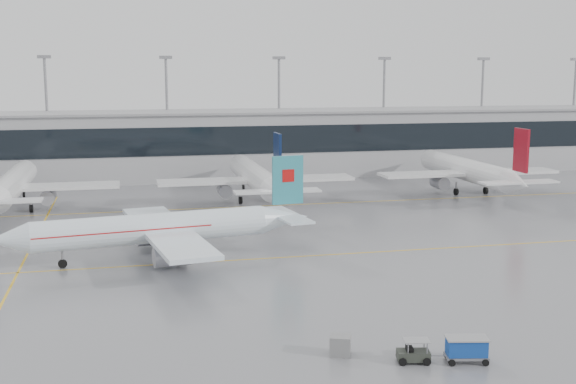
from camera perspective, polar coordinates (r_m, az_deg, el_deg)
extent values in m
plane|color=gray|center=(77.74, 1.98, -5.05)|extent=(320.00, 320.00, 0.00)
cube|color=gold|center=(77.73, 1.98, -5.05)|extent=(120.00, 0.25, 0.01)
cube|color=gold|center=(106.33, -2.17, -1.11)|extent=(120.00, 0.25, 0.01)
cube|color=gold|center=(90.47, -19.35, -3.51)|extent=(0.25, 60.00, 0.01)
cube|color=#9E9EA2|center=(136.78, -4.69, 3.75)|extent=(180.00, 15.00, 12.00)
cube|color=black|center=(129.21, -4.22, 4.09)|extent=(180.00, 0.20, 5.00)
cube|color=gray|center=(136.32, -4.73, 6.34)|extent=(182.00, 16.00, 0.40)
cylinder|color=gray|center=(141.64, -18.48, 5.52)|extent=(0.50, 0.50, 22.00)
cube|color=gray|center=(141.42, -18.72, 10.09)|extent=(2.40, 1.00, 0.60)
cylinder|color=gray|center=(141.23, -9.52, 5.86)|extent=(0.50, 0.50, 22.00)
cube|color=gray|center=(141.02, -9.64, 10.45)|extent=(2.40, 1.00, 0.60)
cylinder|color=gray|center=(144.23, -0.72, 6.06)|extent=(0.50, 0.50, 22.00)
cube|color=gray|center=(144.01, -0.72, 10.55)|extent=(2.40, 1.00, 0.60)
cylinder|color=gray|center=(150.41, 7.55, 6.12)|extent=(0.50, 0.50, 22.00)
cube|color=gray|center=(150.21, 7.65, 10.42)|extent=(2.40, 1.00, 0.60)
cylinder|color=gray|center=(159.42, 15.03, 6.06)|extent=(0.50, 0.50, 22.00)
cube|color=gray|center=(159.23, 15.20, 10.12)|extent=(2.40, 1.00, 0.60)
cylinder|color=gray|center=(170.80, 21.60, 5.93)|extent=(0.50, 0.50, 22.00)
cube|color=gray|center=(170.62, 21.83, 9.71)|extent=(2.40, 1.00, 0.60)
cylinder|color=white|center=(76.66, -10.71, -2.84)|extent=(24.34, 6.77, 3.17)
cone|color=white|center=(75.40, -21.28, -3.53)|extent=(4.43, 3.73, 3.17)
cone|color=white|center=(80.68, -0.29, -2.06)|extent=(6.01, 3.98, 3.17)
cube|color=white|center=(77.03, -9.61, -3.05)|extent=(8.89, 26.61, 0.45)
cube|color=white|center=(80.69, -0.16, -1.85)|extent=(4.29, 10.37, 0.25)
cube|color=teal|center=(80.09, -0.02, 0.96)|extent=(3.61, 0.89, 5.40)
cylinder|color=#9A9AA2|center=(72.70, -9.17, -5.00)|extent=(3.88, 2.62, 2.10)
cylinder|color=#9A9AA2|center=(81.85, -10.63, -3.42)|extent=(3.88, 2.62, 2.10)
cylinder|color=gray|center=(76.06, -17.41, -4.95)|extent=(0.20, 0.20, 1.32)
cylinder|color=black|center=(76.22, -17.38, -5.43)|extent=(0.93, 0.43, 0.90)
cylinder|color=gray|center=(75.16, -8.41, -4.70)|extent=(0.24, 0.24, 1.32)
cylinder|color=black|center=(75.32, -8.40, -5.19)|extent=(1.16, 0.61, 1.10)
cylinder|color=gray|center=(80.10, -9.26, -3.84)|extent=(0.24, 0.24, 1.32)
cylinder|color=black|center=(80.25, -9.25, -4.30)|extent=(1.16, 0.61, 1.10)
cube|color=#B70F0F|center=(80.01, -0.02, 1.32)|extent=(1.45, 0.66, 1.40)
cube|color=#B70F0F|center=(76.13, -12.94, -2.85)|extent=(18.28, 5.88, 0.12)
cylinder|color=white|center=(109.96, -20.92, 0.62)|extent=(3.59, 27.36, 3.59)
cone|color=white|center=(125.36, -19.95, 1.69)|extent=(3.59, 4.00, 3.59)
cube|color=white|center=(108.55, -21.01, 0.30)|extent=(29.64, 5.00, 0.45)
cylinder|color=#9A9AA2|center=(108.69, -18.42, -0.35)|extent=(2.10, 3.60, 2.10)
cylinder|color=gray|center=(120.81, -20.16, 0.17)|extent=(0.20, 0.20, 1.56)
cylinder|color=black|center=(120.92, -20.14, -0.19)|extent=(0.30, 0.90, 0.90)
cylinder|color=gray|center=(107.56, -19.65, -0.82)|extent=(0.24, 0.24, 1.56)
cylinder|color=black|center=(107.69, -19.63, -1.23)|extent=(0.45, 1.10, 1.10)
cylinder|color=white|center=(110.57, -2.66, 1.28)|extent=(3.59, 27.36, 3.59)
cone|color=white|center=(125.90, -3.94, 2.26)|extent=(3.59, 4.00, 3.59)
cone|color=white|center=(94.59, -0.88, -0.09)|extent=(3.59, 5.60, 3.59)
cube|color=white|center=(109.17, -2.52, 0.97)|extent=(29.64, 5.00, 0.45)
cube|color=white|center=(94.35, -0.86, 0.07)|extent=(11.40, 2.80, 0.25)
cube|color=#0B183C|center=(93.52, -0.84, 2.81)|extent=(0.35, 3.60, 6.12)
cylinder|color=#9A9AA2|center=(109.14, -5.04, 0.14)|extent=(2.10, 3.60, 2.10)
cylinder|color=#9A9AA2|center=(110.83, -0.12, 0.32)|extent=(2.10, 3.60, 2.10)
cylinder|color=gray|center=(121.36, -3.56, 0.77)|extent=(0.20, 0.20, 1.56)
cylinder|color=black|center=(121.48, -3.55, 0.41)|extent=(0.30, 0.90, 0.90)
cylinder|color=gray|center=(108.09, -3.77, -0.24)|extent=(0.24, 0.24, 1.56)
cylinder|color=black|center=(108.22, -3.77, -0.65)|extent=(0.45, 1.10, 1.10)
cylinder|color=gray|center=(109.02, -1.08, -0.14)|extent=(0.24, 0.24, 1.56)
cylinder|color=black|center=(109.15, -1.07, -0.54)|extent=(0.45, 1.10, 1.10)
cylinder|color=white|center=(121.70, 13.78, 1.77)|extent=(3.59, 27.36, 3.59)
cone|color=white|center=(135.78, 10.82, 2.64)|extent=(3.59, 4.00, 3.59)
cone|color=white|center=(107.39, 17.71, 0.60)|extent=(3.59, 5.60, 3.59)
cube|color=white|center=(120.43, 14.09, 1.48)|extent=(29.64, 5.00, 0.45)
cube|color=white|center=(107.17, 17.77, 0.74)|extent=(11.40, 2.80, 0.25)
cube|color=maroon|center=(106.45, 17.95, 3.15)|extent=(0.35, 3.60, 6.12)
cylinder|color=#9A9AA2|center=(119.00, 11.89, 0.74)|extent=(2.10, 3.60, 2.10)
cylinder|color=#9A9AA2|center=(123.31, 15.95, 0.88)|extent=(2.10, 3.60, 2.10)
cylinder|color=gray|center=(131.58, 11.66, 1.27)|extent=(0.20, 0.20, 1.56)
cylinder|color=black|center=(131.69, 11.65, 0.93)|extent=(0.30, 0.90, 0.90)
cylinder|color=gray|center=(118.68, 13.15, 0.39)|extent=(0.24, 0.24, 1.56)
cylinder|color=black|center=(118.80, 13.14, 0.02)|extent=(0.45, 1.10, 1.10)
cylinder|color=gray|center=(121.04, 15.36, 0.48)|extent=(0.24, 0.24, 1.56)
cylinder|color=black|center=(121.16, 15.35, 0.11)|extent=(0.45, 1.10, 1.10)
cube|color=#2C3029|center=(50.76, 9.87, -12.58)|extent=(2.38, 1.62, 0.64)
cube|color=gray|center=(50.41, 10.11, -11.45)|extent=(1.94, 1.52, 0.05)
cube|color=black|center=(50.56, 9.57, -12.17)|extent=(0.60, 0.81, 0.36)
cylinder|color=gray|center=(51.10, 11.72, -12.55)|extent=(1.08, 0.30, 0.07)
cylinder|color=gray|center=(49.99, 9.47, -12.14)|extent=(0.07, 0.07, 0.82)
cylinder|color=gray|center=(50.91, 9.27, -11.73)|extent=(0.07, 0.07, 0.82)
cylinder|color=gray|center=(50.23, 10.94, -12.08)|extent=(0.07, 0.07, 0.82)
cylinder|color=gray|center=(51.14, 10.71, -11.67)|extent=(0.07, 0.07, 0.82)
cylinder|color=black|center=(50.17, 9.04, -13.11)|extent=(0.57, 0.29, 0.55)
cylinder|color=black|center=(51.25, 8.82, -12.61)|extent=(0.57, 0.29, 0.55)
cylinder|color=black|center=(50.46, 10.93, -13.03)|extent=(0.57, 0.29, 0.55)
cylinder|color=black|center=(51.54, 10.66, -12.54)|extent=(0.57, 0.29, 0.55)
cube|color=gray|center=(51.56, 13.90, -12.46)|extent=(3.06, 1.98, 0.17)
cube|color=#123C97|center=(51.32, 13.93, -11.78)|extent=(2.86, 1.85, 1.13)
cube|color=gray|center=(51.10, 13.95, -11.14)|extent=(3.08, 2.07, 0.09)
cylinder|color=black|center=(50.73, 12.82, -13.02)|extent=(0.50, 0.27, 0.47)
cylinder|color=black|center=(52.00, 12.45, -12.44)|extent=(0.50, 0.27, 0.47)
cylinder|color=black|center=(51.29, 15.35, -12.87)|extent=(0.50, 0.27, 0.47)
cylinder|color=black|center=(52.55, 14.91, -12.30)|extent=(0.50, 0.27, 0.47)
cube|color=gray|center=(51.29, 4.16, -11.98)|extent=(1.79, 1.74, 1.41)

